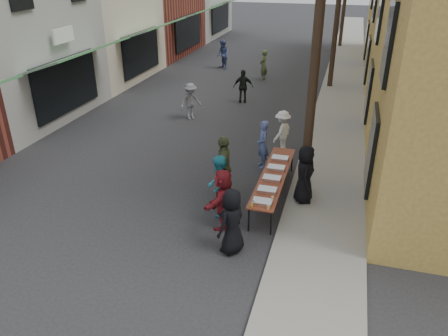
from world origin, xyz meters
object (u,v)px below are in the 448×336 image
Objects in this scene: serving_table at (274,176)px; guest_front_c at (219,186)px; catering_tray_sausage at (262,202)px; server at (305,174)px; utility_pole_near at (317,39)px; guest_front_a at (232,222)px.

guest_front_c reaches higher than serving_table.
catering_tray_sausage is 1.32m from guest_front_c.
server is (0.88, -0.09, 0.23)m from serving_table.
guest_front_a is (-1.32, -3.40, -3.67)m from utility_pole_near.
catering_tray_sausage is 1.25m from guest_front_a.
utility_pole_near reaches higher than guest_front_c.
server is at bearing -5.66° from serving_table.
guest_front_c is at bearing -134.63° from serving_table.
server reaches higher than guest_front_a.
guest_front_c reaches higher than catering_tray_sausage.
catering_tray_sausage is 0.30× the size of guest_front_a.
guest_front_c is at bearing -129.31° from guest_front_a.
serving_table is at bearing -166.12° from guest_front_a.
guest_front_c is (-1.26, 0.37, 0.07)m from catering_tray_sausage.
server is at bearing 60.60° from catering_tray_sausage.
guest_front_a is (-0.49, -1.15, 0.04)m from catering_tray_sausage.
guest_front_c is 2.45m from server.
server is (2.14, 1.19, 0.07)m from guest_front_c.
serving_table is at bearing 90.00° from catering_tray_sausage.
utility_pole_near is 5.37× the size of server.
catering_tray_sausage is at bearing 67.70° from guest_front_c.
server is at bearing 177.01° from guest_front_a.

